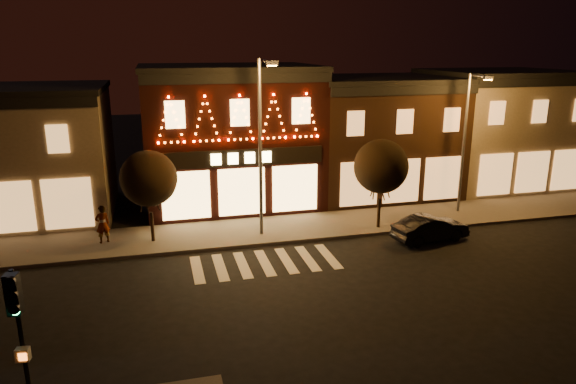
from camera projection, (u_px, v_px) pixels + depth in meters
name	position (u px, v px, depth m)	size (l,w,h in m)	color
ground	(287.00, 304.00, 19.76)	(120.00, 120.00, 0.00)	black
sidewalk_far	(286.00, 228.00, 27.68)	(44.00, 4.00, 0.15)	#47423D
building_pulp	(230.00, 135.00, 31.67)	(10.20, 8.34, 8.30)	black
building_right_a	(375.00, 135.00, 34.07)	(9.20, 8.28, 7.50)	#372013
building_right_b	(496.00, 128.00, 36.19)	(9.20, 8.28, 7.80)	#796E56
traffic_signal_near	(18.00, 323.00, 12.11)	(0.34, 0.45, 4.34)	black
streetlamp_mid	(262.00, 135.00, 25.10)	(0.60, 1.99, 8.67)	#59595E
streetlamp_right	(467.00, 133.00, 28.97)	(0.49, 1.78, 7.79)	#59595E
tree_left	(149.00, 179.00, 24.88)	(2.69, 2.69, 4.50)	black
tree_right	(381.00, 166.00, 26.81)	(2.80, 2.80, 4.67)	black
dark_sedan	(430.00, 228.00, 26.01)	(1.35, 3.88, 1.28)	black
pedestrian	(103.00, 224.00, 25.26)	(0.68, 0.45, 1.87)	gray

